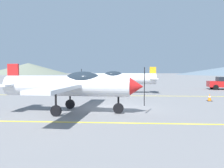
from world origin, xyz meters
TOP-DOWN VIEW (x-y plane):
  - ground_plane at (0.00, 0.00)m, footprint 400.00×400.00m
  - apron_line_near at (0.00, -3.80)m, footprint 80.00×0.16m
  - apron_line_far at (0.00, 7.27)m, footprint 80.00×0.16m
  - airplane_near at (-2.31, -1.41)m, footprint 8.12×9.35m
  - airplane_mid at (0.00, 9.90)m, footprint 8.08×9.32m
  - traffic_cone_front at (7.32, 3.97)m, footprint 0.36×0.36m
  - hill_left at (-64.55, 130.23)m, footprint 54.37×54.37m

SIDE VIEW (x-z plane):
  - ground_plane at x=0.00m, z-range 0.00..0.00m
  - apron_line_near at x=0.00m, z-range 0.00..0.01m
  - apron_line_far at x=0.00m, z-range 0.00..0.01m
  - traffic_cone_front at x=7.32m, z-range -0.01..0.58m
  - airplane_near at x=-2.31m, z-range 0.18..2.97m
  - airplane_mid at x=0.00m, z-range 0.18..2.97m
  - hill_left at x=-64.55m, z-range 0.00..7.52m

